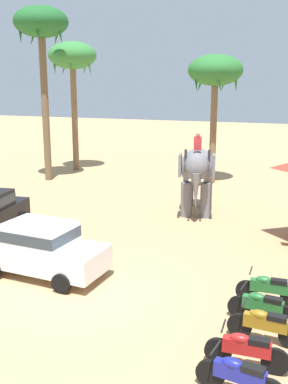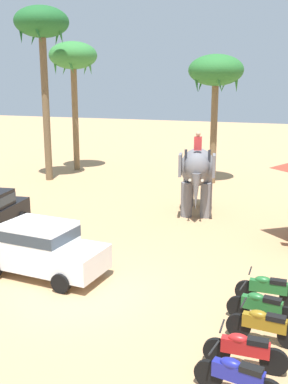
# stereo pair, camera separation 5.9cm
# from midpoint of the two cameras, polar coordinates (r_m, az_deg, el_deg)

# --- Properties ---
(ground_plane) EXTENTS (120.00, 120.00, 0.00)m
(ground_plane) POSITION_cam_midpoint_polar(r_m,az_deg,el_deg) (13.78, -8.09, -12.18)
(ground_plane) COLOR tan
(car_sedan_foreground) EXTENTS (4.19, 2.07, 1.70)m
(car_sedan_foreground) POSITION_cam_midpoint_polar(r_m,az_deg,el_deg) (14.72, -12.92, -6.76)
(car_sedan_foreground) COLOR white
(car_sedan_foreground) RESTS_ON ground
(elephant_with_mahout) EXTENTS (2.32, 4.01, 3.88)m
(elephant_with_mahout) POSITION_cam_midpoint_polar(r_m,az_deg,el_deg) (21.05, 6.64, 2.63)
(elephant_with_mahout) COLOR slate
(elephant_with_mahout) RESTS_ON ground
(motorcycle_nearest_camera) EXTENTS (1.80, 0.55, 0.94)m
(motorcycle_nearest_camera) POSITION_cam_midpoint_polar(r_m,az_deg,el_deg) (9.58, 11.75, -21.75)
(motorcycle_nearest_camera) COLOR black
(motorcycle_nearest_camera) RESTS_ON ground
(motorcycle_second_in_row) EXTENTS (1.80, 0.55, 0.94)m
(motorcycle_second_in_row) POSITION_cam_midpoint_polar(r_m,az_deg,el_deg) (10.37, 12.60, -18.76)
(motorcycle_second_in_row) COLOR black
(motorcycle_second_in_row) RESTS_ON ground
(motorcycle_mid_row) EXTENTS (1.80, 0.55, 0.94)m
(motorcycle_mid_row) POSITION_cam_midpoint_polar(r_m,az_deg,el_deg) (11.36, 14.88, -15.84)
(motorcycle_mid_row) COLOR black
(motorcycle_mid_row) RESTS_ON ground
(motorcycle_fourth_in_row) EXTENTS (1.80, 0.55, 0.94)m
(motorcycle_fourth_in_row) POSITION_cam_midpoint_polar(r_m,az_deg,el_deg) (12.15, 14.55, -13.77)
(motorcycle_fourth_in_row) COLOR black
(motorcycle_fourth_in_row) RESTS_ON ground
(motorcycle_far_in_row) EXTENTS (1.80, 0.55, 0.94)m
(motorcycle_far_in_row) POSITION_cam_midpoint_polar(r_m,az_deg,el_deg) (13.16, 15.31, -11.62)
(motorcycle_far_in_row) COLOR black
(motorcycle_far_in_row) RESTS_ON ground
(palm_tree_near_hut) EXTENTS (3.20, 3.20, 10.33)m
(palm_tree_near_hut) POSITION_cam_midpoint_polar(r_m,az_deg,el_deg) (28.77, -12.87, 19.36)
(palm_tree_near_hut) COLOR brown
(palm_tree_near_hut) RESTS_ON ground
(palm_tree_left_of_road) EXTENTS (3.20, 3.20, 7.58)m
(palm_tree_left_of_road) POSITION_cam_midpoint_polar(r_m,az_deg,el_deg) (27.40, 8.90, 14.51)
(palm_tree_left_of_road) COLOR brown
(palm_tree_left_of_road) RESTS_ON ground
(palm_tree_far_back) EXTENTS (3.20, 3.20, 8.63)m
(palm_tree_far_back) POSITION_cam_midpoint_polar(r_m,az_deg,el_deg) (31.70, -9.04, 16.15)
(palm_tree_far_back) COLOR brown
(palm_tree_far_back) RESTS_ON ground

